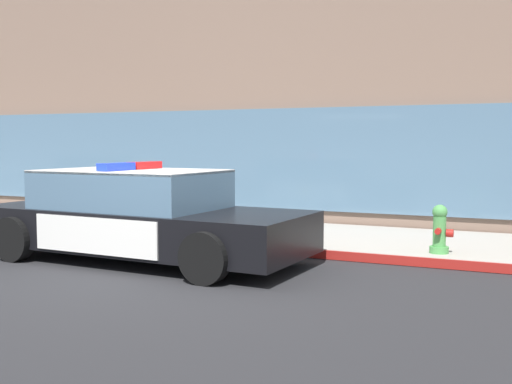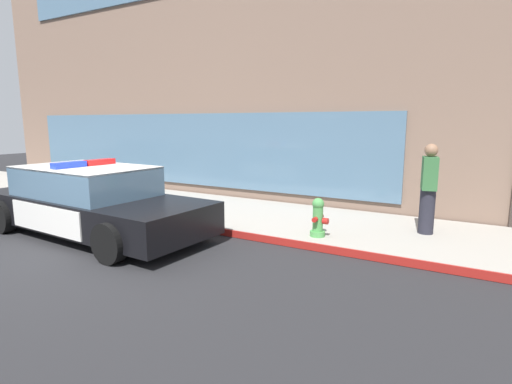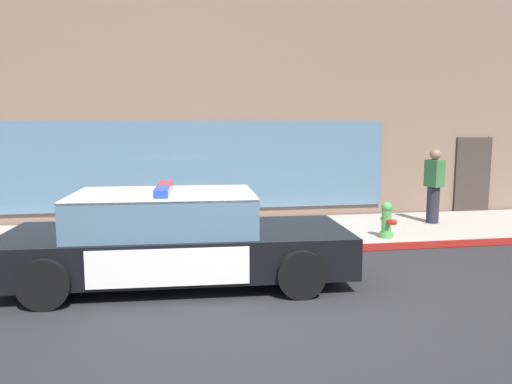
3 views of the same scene
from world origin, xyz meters
name	(u,v)px [view 1 (image 1 of 3)]	position (x,y,z in m)	size (l,w,h in m)	color
ground	(166,275)	(0.00, 0.00, 0.00)	(48.00, 48.00, 0.00)	#262628
sidewalk	(268,235)	(0.00, 3.49, 0.07)	(48.00, 3.01, 0.15)	#A39E93
curb_red_paint	(231,247)	(0.00, 1.97, 0.08)	(28.80, 0.04, 0.14)	maroon
storefront_building	(380,48)	(0.35, 10.63, 4.47)	(21.70, 11.27, 8.94)	#7A6051
police_cruiser	(139,216)	(-0.95, 0.75, 0.68)	(5.21, 2.31, 1.49)	black
fire_hydrant	(440,230)	(3.26, 2.40, 0.50)	(0.34, 0.39, 0.73)	#4C994C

